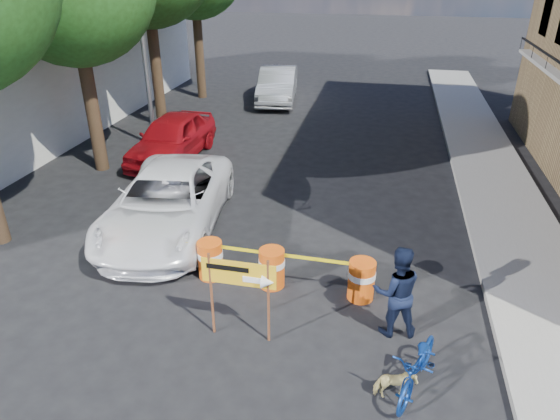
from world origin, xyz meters
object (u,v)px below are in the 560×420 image
at_px(barrel_mid_left, 210,259).
at_px(sedan_silver, 278,85).
at_px(barrel_mid_right, 272,267).
at_px(barrel_far_right, 361,279).
at_px(bicycle, 422,347).
at_px(sedan_red, 172,138).
at_px(detour_sign, 248,281).
at_px(suv_white, 168,202).
at_px(pedestrian, 396,292).
at_px(barrel_far_left, 120,253).
at_px(dog, 395,385).

distance_m(barrel_mid_left, sedan_silver, 15.51).
bearing_deg(sedan_silver, barrel_mid_left, -90.95).
xyz_separation_m(barrel_mid_right, barrel_far_right, (1.95, -0.05, 0.00)).
height_order(barrel_far_right, bicycle, bicycle).
bearing_deg(sedan_silver, sedan_red, -110.48).
distance_m(detour_sign, sedan_silver, 17.51).
bearing_deg(detour_sign, suv_white, 131.57).
relative_size(barrel_mid_left, sedan_silver, 0.18).
xyz_separation_m(barrel_far_right, detour_sign, (-1.98, -1.72, 0.84)).
bearing_deg(barrel_mid_right, suv_white, 149.14).
relative_size(barrel_far_right, sedan_red, 0.19).
relative_size(pedestrian, suv_white, 0.33).
bearing_deg(pedestrian, sedan_silver, -81.47).
distance_m(barrel_mid_left, bicycle, 5.11).
distance_m(barrel_far_left, sedan_silver, 15.60).
bearing_deg(dog, detour_sign, 51.79).
bearing_deg(pedestrian, sedan_red, -56.17).
bearing_deg(barrel_far_right, barrel_mid_right, 178.50).
bearing_deg(barrel_mid_left, dog, -33.51).
distance_m(detour_sign, sedan_red, 10.05).
distance_m(barrel_far_left, suv_white, 2.13).
bearing_deg(barrel_mid_left, barrel_far_right, -1.66).
relative_size(barrel_mid_left, bicycle, 0.49).
bearing_deg(pedestrian, bicycle, 95.41).
bearing_deg(barrel_mid_left, pedestrian, -14.50).
xyz_separation_m(barrel_mid_right, detour_sign, (-0.03, -1.77, 0.84)).
distance_m(suv_white, sedan_silver, 13.51).
relative_size(detour_sign, dog, 2.70).
bearing_deg(barrel_mid_left, barrel_mid_right, -1.87).
height_order(dog, sedan_silver, sedan_silver).
xyz_separation_m(bicycle, sedan_red, (-8.24, 9.23, -0.11)).
relative_size(barrel_far_left, barrel_mid_left, 1.00).
bearing_deg(detour_sign, dog, -17.87).
bearing_deg(barrel_mid_left, detour_sign, -52.32).
bearing_deg(detour_sign, sedan_red, 121.62).
relative_size(dog, sedan_red, 0.14).
bearing_deg(barrel_mid_right, sedan_silver, 101.85).
distance_m(barrel_mid_right, dog, 3.79).
distance_m(sedan_red, sedan_silver, 8.82).
bearing_deg(bicycle, barrel_far_right, 134.25).
bearing_deg(bicycle, suv_white, 164.70).
bearing_deg(detour_sign, barrel_far_left, 155.84).
bearing_deg(dog, pedestrian, -18.06).
bearing_deg(barrel_mid_left, sedan_silver, 96.71).
bearing_deg(bicycle, sedan_silver, 128.65).
height_order(bicycle, dog, bicycle).
bearing_deg(sedan_red, barrel_mid_left, -59.09).
distance_m(barrel_far_left, barrel_far_right, 5.49).
bearing_deg(barrel_mid_left, sedan_red, 119.01).
relative_size(barrel_far_left, pedestrian, 0.48).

